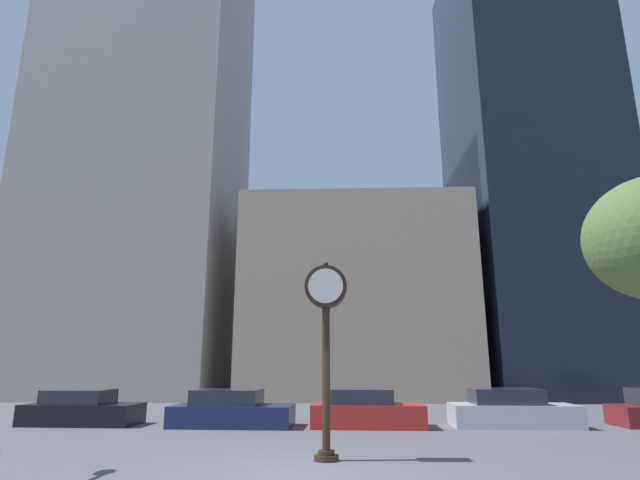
% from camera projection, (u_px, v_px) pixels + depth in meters
% --- Properties ---
extents(ground_plane, '(200.00, 200.00, 0.00)m').
position_uv_depth(ground_plane, '(299.00, 476.00, 9.72)').
color(ground_plane, '#515156').
extents(building_tall_tower, '(13.27, 12.00, 41.20)m').
position_uv_depth(building_tall_tower, '(151.00, 117.00, 38.46)').
color(building_tall_tower, '#ADA393').
rests_on(building_tall_tower, ground_plane).
extents(building_storefront_row, '(14.26, 12.00, 12.40)m').
position_uv_depth(building_storefront_row, '(355.00, 303.00, 34.41)').
color(building_storefront_row, tan).
rests_on(building_storefront_row, ground_plane).
extents(building_glass_modern, '(9.43, 12.00, 34.23)m').
position_uv_depth(building_glass_modern, '(524.00, 153.00, 36.55)').
color(building_glass_modern, black).
rests_on(building_glass_modern, ground_plane).
extents(street_clock, '(1.02, 0.56, 4.59)m').
position_uv_depth(street_clock, '(326.00, 314.00, 12.07)').
color(street_clock, black).
rests_on(street_clock, ground_plane).
extents(car_black, '(4.03, 1.84, 1.21)m').
position_uv_depth(car_black, '(82.00, 410.00, 17.90)').
color(car_black, black).
rests_on(car_black, ground_plane).
extents(car_navy, '(4.26, 2.01, 1.24)m').
position_uv_depth(car_navy, '(231.00, 411.00, 17.43)').
color(car_navy, '#19234C').
rests_on(car_navy, ground_plane).
extents(car_red, '(3.93, 1.96, 1.27)m').
position_uv_depth(car_red, '(366.00, 411.00, 17.30)').
color(car_red, red).
rests_on(car_red, ground_plane).
extents(car_silver, '(4.29, 1.90, 1.28)m').
position_uv_depth(car_silver, '(511.00, 411.00, 17.35)').
color(car_silver, '#BCBCC1').
rests_on(car_silver, ground_plane).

